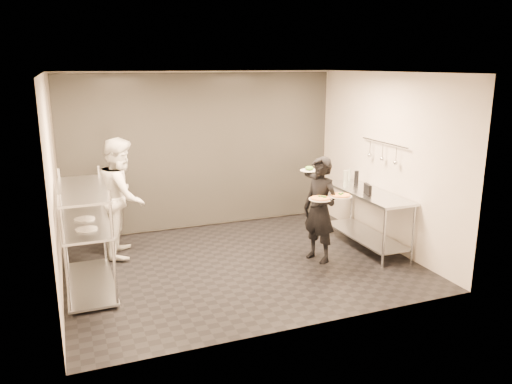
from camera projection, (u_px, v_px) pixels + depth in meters
name	position (u px, v px, depth m)	size (l,w,h in m)	color
room_shell	(216.00, 159.00, 8.20)	(5.00, 4.00, 2.80)	black
pass_rack	(86.00, 233.00, 6.54)	(0.60, 1.60, 1.50)	#B2B4B9
prep_counter	(367.00, 209.00, 8.10)	(0.60, 1.80, 0.92)	#B2B4B9
utensil_rail	(383.00, 152.00, 7.96)	(0.07, 1.20, 0.31)	#B2B4B9
waiter	(320.00, 210.00, 7.45)	(0.58, 0.38, 1.60)	black
chef	(122.00, 197.00, 7.70)	(0.90, 0.70, 1.84)	white
pizza_plate_near	(320.00, 199.00, 7.14)	(0.33, 0.33, 0.05)	silver
pizza_plate_far	(340.00, 195.00, 7.23)	(0.33, 0.33, 0.05)	silver
salad_plate	(309.00, 169.00, 7.58)	(0.28, 0.28, 0.07)	silver
pos_monitor	(368.00, 189.00, 7.81)	(0.05, 0.24, 0.17)	black
bottle_green	(346.00, 179.00, 8.32)	(0.08, 0.08, 0.27)	#94A194
bottle_clear	(349.00, 175.00, 8.77)	(0.06, 0.06, 0.21)	#94A194
bottle_dark	(356.00, 178.00, 8.41)	(0.07, 0.07, 0.25)	black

